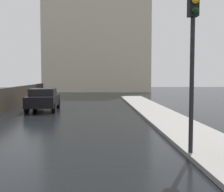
# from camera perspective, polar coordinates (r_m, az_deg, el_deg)

# --- Properties ---
(car_black_mid_road) EXTENTS (1.94, 4.08, 1.45)m
(car_black_mid_road) POSITION_cam_1_polar(r_m,az_deg,el_deg) (19.57, -13.31, -0.59)
(car_black_mid_road) COLOR black
(car_black_mid_road) RESTS_ON ground
(traffic_light) EXTENTS (0.26, 0.39, 4.45)m
(traffic_light) POSITION_cam_1_polar(r_m,az_deg,el_deg) (8.25, 15.56, 10.53)
(traffic_light) COLOR black
(traffic_light) RESTS_ON sidewalk_strip
(distant_tower) EXTENTS (16.09, 11.73, 29.75)m
(distant_tower) POSITION_cam_1_polar(r_m,az_deg,el_deg) (47.23, -2.71, 15.76)
(distant_tower) COLOR beige
(distant_tower) RESTS_ON ground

